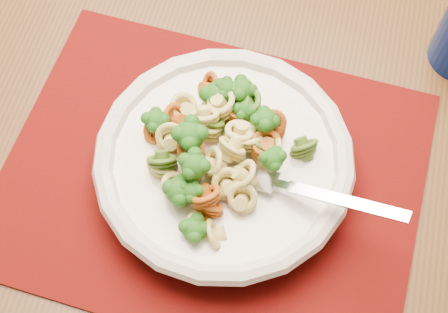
# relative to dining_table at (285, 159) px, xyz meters

# --- Properties ---
(dining_table) EXTENTS (1.34, 0.90, 0.78)m
(dining_table) POSITION_rel_dining_table_xyz_m (0.00, 0.00, 0.00)
(dining_table) COLOR #553218
(dining_table) RESTS_ON ground
(placemat) EXTENTS (0.44, 0.36, 0.00)m
(placemat) POSITION_rel_dining_table_xyz_m (-0.07, -0.09, 0.12)
(placemat) COLOR #4F0B03
(placemat) RESTS_ON dining_table
(pasta_bowl) EXTENTS (0.25, 0.25, 0.05)m
(pasta_bowl) POSITION_rel_dining_table_xyz_m (-0.06, -0.09, 0.15)
(pasta_bowl) COLOR silver
(pasta_bowl) RESTS_ON placemat
(pasta_broccoli_heap) EXTENTS (0.21, 0.21, 0.06)m
(pasta_broccoli_heap) POSITION_rel_dining_table_xyz_m (-0.06, -0.09, 0.17)
(pasta_broccoli_heap) COLOR #CFC166
(pasta_broccoli_heap) RESTS_ON pasta_bowl
(fork) EXTENTS (0.18, 0.07, 0.08)m
(fork) POSITION_rel_dining_table_xyz_m (-0.02, -0.11, 0.17)
(fork) COLOR silver
(fork) RESTS_ON pasta_bowl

